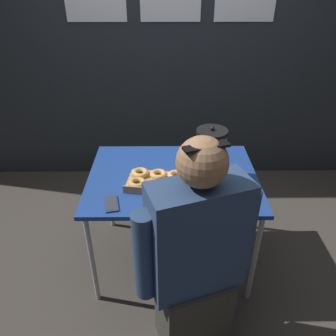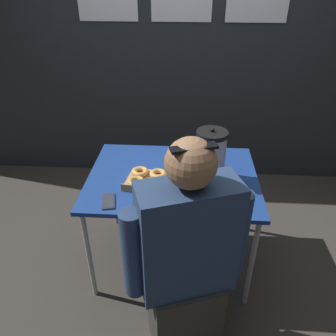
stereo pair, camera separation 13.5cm
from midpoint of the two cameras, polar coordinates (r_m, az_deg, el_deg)
The scene contains 7 objects.
ground_plane at distance 2.65m, azimuth -0.80°, elevation -15.15°, with size 12.00×12.00×0.00m, color #3D3833.
back_wall at distance 3.17m, azimuth -0.90°, elevation 20.77°, with size 6.00×0.11×2.66m.
folding_table at distance 2.19m, azimuth -0.94°, elevation -2.53°, with size 1.11×0.83×0.75m.
donut_box at distance 2.08m, azimuth -3.86°, elevation -2.27°, with size 0.41×0.31×0.05m.
coffee_urn at distance 2.07m, azimuth 5.55°, elevation 2.35°, with size 0.19×0.22×0.36m.
cell_phone at distance 1.95m, azimuth -11.78°, elevation -6.16°, with size 0.10×0.16×0.01m.
person_seated at distance 1.75m, azimuth 2.59°, elevation -16.14°, with size 0.62×0.37×1.35m.
Camera 1 is at (-0.05, -1.81, 1.93)m, focal length 35.00 mm.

